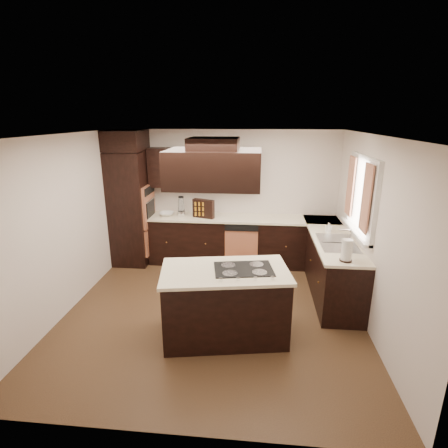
{
  "coord_description": "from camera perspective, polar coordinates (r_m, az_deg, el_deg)",
  "views": [
    {
      "loc": [
        0.6,
        -4.47,
        2.72
      ],
      "look_at": [
        0.1,
        0.6,
        1.15
      ],
      "focal_mm": 28.0,
      "sensor_mm": 36.0,
      "label": 1
    }
  ],
  "objects": [
    {
      "name": "curtain_left",
      "position": [
        4.92,
        22.21,
        3.87
      ],
      "size": [
        0.02,
        0.34,
        0.9
      ],
      "primitive_type": "cube",
      "color": "#D0B196",
      "rests_on": "wall_right"
    },
    {
      "name": "mixing_bowl",
      "position": [
        6.7,
        -9.33,
        1.62
      ],
      "size": [
        0.31,
        0.31,
        0.07
      ],
      "primitive_type": "imported",
      "rotation": [
        0.0,
        0.0,
        0.14
      ],
      "color": "silver",
      "rests_on": "countertop_back"
    },
    {
      "name": "range_hood",
      "position": [
        3.99,
        -1.64,
        9.05
      ],
      "size": [
        1.05,
        0.72,
        0.42
      ],
      "primitive_type": "cube",
      "color": "black",
      "rests_on": "ceiling"
    },
    {
      "name": "oven_column",
      "position": [
        6.82,
        -14.95,
        2.46
      ],
      "size": [
        0.65,
        0.75,
        2.12
      ],
      "primitive_type": "cube",
      "color": "black",
      "rests_on": "floor"
    },
    {
      "name": "blender_base",
      "position": [
        6.62,
        -6.95,
        1.68
      ],
      "size": [
        0.15,
        0.15,
        0.1
      ],
      "primitive_type": "cylinder",
      "color": "silver",
      "rests_on": "countertop_back"
    },
    {
      "name": "sink_rim",
      "position": [
        5.47,
        18.0,
        -2.93
      ],
      "size": [
        0.52,
        0.84,
        0.01
      ],
      "primitive_type": "cube",
      "color": "silver",
      "rests_on": "countertop_right"
    },
    {
      "name": "island_top",
      "position": [
        4.33,
        0.17,
        -7.75
      ],
      "size": [
        1.69,
        1.13,
        0.04
      ],
      "primitive_type": "cube",
      "rotation": [
        0.0,
        0.0,
        0.17
      ],
      "color": "#EEE3C0",
      "rests_on": "island"
    },
    {
      "name": "wall_front",
      "position": [
        2.84,
        -7.61,
        -14.18
      ],
      "size": [
        4.2,
        0.02,
        2.5
      ],
      "primitive_type": "cube",
      "color": "beige",
      "rests_on": "ground"
    },
    {
      "name": "wall_oven_face",
      "position": [
        6.69,
        -12.17,
        2.91
      ],
      "size": [
        0.05,
        0.62,
        0.78
      ],
      "primitive_type": "cube",
      "color": "#C06D4A",
      "rests_on": "oven_column"
    },
    {
      "name": "countertop_back",
      "position": [
        6.54,
        0.45,
        0.97
      ],
      "size": [
        2.93,
        0.63,
        0.04
      ],
      "primitive_type": "cube",
      "color": "#EEE3C0",
      "rests_on": "base_cabinets_back"
    },
    {
      "name": "blender_pitcher",
      "position": [
        6.58,
        -7.0,
        3.19
      ],
      "size": [
        0.13,
        0.13,
        0.26
      ],
      "primitive_type": "cone",
      "color": "silver",
      "rests_on": "blender_base"
    },
    {
      "name": "spice_rack",
      "position": [
        6.47,
        -3.36,
        2.52
      ],
      "size": [
        0.42,
        0.24,
        0.34
      ],
      "primitive_type": "cube",
      "rotation": [
        0.0,
        0.0,
        -0.36
      ],
      "color": "black",
      "rests_on": "countertop_back"
    },
    {
      "name": "upper_cabinets",
      "position": [
        6.55,
        -3.52,
        9.11
      ],
      "size": [
        2.0,
        0.34,
        0.72
      ],
      "primitive_type": "cube",
      "color": "black",
      "rests_on": "wall_back"
    },
    {
      "name": "curtain_right",
      "position": [
        5.71,
        19.93,
        5.82
      ],
      "size": [
        0.02,
        0.34,
        0.9
      ],
      "primitive_type": "cube",
      "color": "#D0B196",
      "rests_on": "wall_right"
    },
    {
      "name": "floor",
      "position": [
        5.27,
        -1.77,
        -14.07
      ],
      "size": [
        4.2,
        4.2,
        0.02
      ],
      "primitive_type": "cube",
      "color": "brown",
      "rests_on": "ground"
    },
    {
      "name": "wall_back",
      "position": [
        6.77,
        0.41,
        4.59
      ],
      "size": [
        4.2,
        0.02,
        2.5
      ],
      "primitive_type": "cube",
      "color": "beige",
      "rests_on": "ground"
    },
    {
      "name": "dishwasher_front",
      "position": [
        6.42,
        2.83,
        -4.12
      ],
      "size": [
        0.6,
        0.05,
        0.72
      ],
      "primitive_type": "cube",
      "color": "#C06D4A",
      "rests_on": "floor"
    },
    {
      "name": "soap_bottle",
      "position": [
        5.89,
        16.68,
        -0.56
      ],
      "size": [
        0.1,
        0.1,
        0.16
      ],
      "primitive_type": "imported",
      "rotation": [
        0.0,
        0.0,
        0.4
      ],
      "color": "silver",
      "rests_on": "countertop_right"
    },
    {
      "name": "countertop_right",
      "position": [
        5.79,
        17.14,
        -1.97
      ],
      "size": [
        0.63,
        2.4,
        0.04
      ],
      "primitive_type": "cube",
      "color": "#EEE3C0",
      "rests_on": "base_cabinets_right"
    },
    {
      "name": "window_pane",
      "position": [
        5.35,
        21.84,
        4.35
      ],
      "size": [
        0.0,
        1.2,
        1.0
      ],
      "primitive_type": "cube",
      "color": "white",
      "rests_on": "wall_right"
    },
    {
      "name": "cooktop",
      "position": [
        4.34,
        3.2,
        -7.34
      ],
      "size": [
        0.78,
        0.59,
        0.01
      ],
      "primitive_type": "cube",
      "rotation": [
        0.0,
        0.0,
        0.17
      ],
      "color": "black",
      "rests_on": "island_top"
    },
    {
      "name": "wall_right",
      "position": [
        4.94,
        23.14,
        -1.61
      ],
      "size": [
        0.02,
        4.2,
        2.5
      ],
      "primitive_type": "cube",
      "color": "beige",
      "rests_on": "ground"
    },
    {
      "name": "hood_duct",
      "position": [
        3.96,
        -1.67,
        12.99
      ],
      "size": [
        0.55,
        0.5,
        0.13
      ],
      "primitive_type": "cube",
      "color": "black",
      "rests_on": "ceiling"
    },
    {
      "name": "base_cabinets_right",
      "position": [
        5.96,
        16.9,
        -6.16
      ],
      "size": [
        0.6,
        2.4,
        0.88
      ],
      "primitive_type": "cube",
      "color": "black",
      "rests_on": "floor"
    },
    {
      "name": "island",
      "position": [
        4.54,
        0.16,
        -13.02
      ],
      "size": [
        1.63,
        1.07,
        0.88
      ],
      "primitive_type": "cube",
      "rotation": [
        0.0,
        0.0,
        0.17
      ],
      "color": "black",
      "rests_on": "floor"
    },
    {
      "name": "window_frame",
      "position": [
        5.34,
        21.55,
        4.36
      ],
      "size": [
        0.06,
        1.32,
        1.12
      ],
      "primitive_type": "cube",
      "color": "silver",
      "rests_on": "wall_right"
    },
    {
      "name": "base_cabinets_back",
      "position": [
        6.7,
        0.45,
        -2.78
      ],
      "size": [
        2.93,
        0.6,
        0.88
      ],
      "primitive_type": "cube",
      "color": "black",
      "rests_on": "floor"
    },
    {
      "name": "paper_towel",
      "position": [
        4.78,
        19.4,
        -4.11
      ],
      "size": [
        0.14,
        0.14,
        0.3
      ],
      "primitive_type": "cylinder",
      "rotation": [
        0.0,
        0.0,
        0.03
      ],
      "color": "silver",
      "rests_on": "countertop_right"
    },
    {
      "name": "wall_left",
      "position": [
        5.43,
        -24.57,
        -0.18
      ],
      "size": [
        0.02,
        4.2,
        2.5
      ],
      "primitive_type": "cube",
      "color": "beige",
      "rests_on": "ground"
    },
    {
      "name": "ceiling",
      "position": [
        4.51,
        -2.08,
        14.45
      ],
      "size": [
        4.2,
        4.2,
        0.02
      ],
      "primitive_type": "cube",
      "color": "white",
      "rests_on": "ground"
    }
  ]
}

